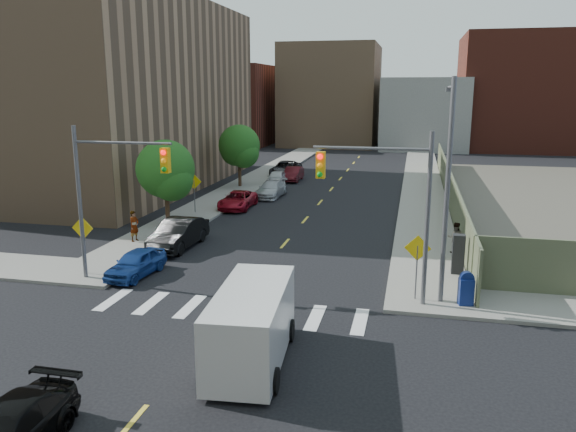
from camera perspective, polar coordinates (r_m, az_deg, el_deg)
The scene contains 29 objects.
ground at distance 19.19m, azimuth -10.03°, elevation -13.82°, with size 160.00×160.00×0.00m, color black.
sidewalk_nw at distance 59.69m, azimuth -1.63°, elevation 4.66°, with size 3.50×73.00×0.15m, color gray.
sidewalk_ne at distance 57.88m, azimuth 13.45°, elevation 4.06°, with size 3.50×73.00×0.15m, color gray.
fence_north at distance 44.44m, azimuth 16.05°, elevation 2.87°, with size 0.12×44.00×2.50m, color #525A3F.
building_nw at distance 54.10m, azimuth -19.99°, elevation 11.50°, with size 22.00×30.00×16.00m, color #8C6B4C.
bg_bldg_west at distance 90.52m, azimuth -6.03°, elevation 11.14°, with size 14.00×18.00×12.00m, color #592319.
bg_bldg_midwest at distance 88.70m, azimuth 4.44°, elevation 12.11°, with size 14.00×16.00×15.00m, color #8C6B4C.
bg_bldg_center at distance 85.83m, azimuth 13.64°, elevation 10.10°, with size 12.00×16.00×10.00m, color gray.
bg_bldg_east at distance 89.05m, azimuth 22.95°, elevation 11.49°, with size 18.00×18.00×16.00m, color #592319.
signal_nw at distance 25.59m, azimuth -17.70°, elevation 3.18°, with size 4.59×0.30×7.00m.
signal_ne at distance 22.14m, azimuth 10.18°, elevation 2.16°, with size 4.59×0.30×7.00m.
streetlight_ne at distance 22.93m, azimuth 15.90°, elevation 3.99°, with size 0.25×3.70×9.00m.
warn_sign_nw at distance 27.45m, azimuth -20.10°, elevation -1.78°, with size 1.06×0.06×2.83m.
warn_sign_ne at distance 23.20m, azimuth 13.00°, elevation -3.92°, with size 1.06×0.06×2.83m.
warn_sign_midwest at distance 39.20m, azimuth -9.51°, elevation 3.03°, with size 1.06×0.06×2.83m.
tree_west_near at distance 35.47m, azimuth -12.29°, elevation 4.32°, with size 3.66×3.64×5.52m.
tree_west_far at distance 49.37m, azimuth -4.96°, elevation 6.89°, with size 3.66×3.64×5.52m.
parked_car_blue at distance 27.08m, azimuth -15.19°, elevation -4.65°, with size 1.47×3.66×1.25m, color navy.
parked_car_black at distance 31.26m, azimuth -11.08°, elevation -1.78°, with size 1.68×4.81×1.58m, color black.
parked_car_red at distance 40.97m, azimuth -5.14°, elevation 1.63°, with size 2.07×4.50×1.25m, color maroon.
parked_car_silver at distance 45.12m, azimuth -1.72°, elevation 2.74°, with size 1.81×4.45×1.29m, color #A4A7AC.
parked_car_white at distance 50.96m, azimuth -1.15°, elevation 3.90°, with size 1.53×3.79×1.29m, color beige.
parked_car_maroon at distance 53.18m, azimuth 0.53°, elevation 4.30°, with size 1.40×4.01×1.32m, color #440D13.
parked_car_grey at distance 55.90m, azimuth -0.23°, elevation 4.82°, with size 2.51×5.45×1.51m, color black.
cargo_van at distance 18.21m, azimuth -3.62°, elevation -10.72°, with size 2.59×5.48×2.44m.
mailbox at distance 23.47m, azimuth 17.64°, elevation -7.04°, with size 0.63×0.52×1.37m.
payphone at distance 27.15m, azimuth 16.90°, elevation -3.72°, with size 0.55×0.45×1.85m, color black.
pedestrian_west at distance 32.62m, azimuth -15.35°, elevation -0.99°, with size 0.63×0.41×1.73m, color gray.
pedestrian_east at distance 30.48m, azimuth 16.63°, elevation -2.12°, with size 0.79×0.62×1.63m, color gray.
Camera 1 is at (6.87, -15.75, 8.55)m, focal length 35.00 mm.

